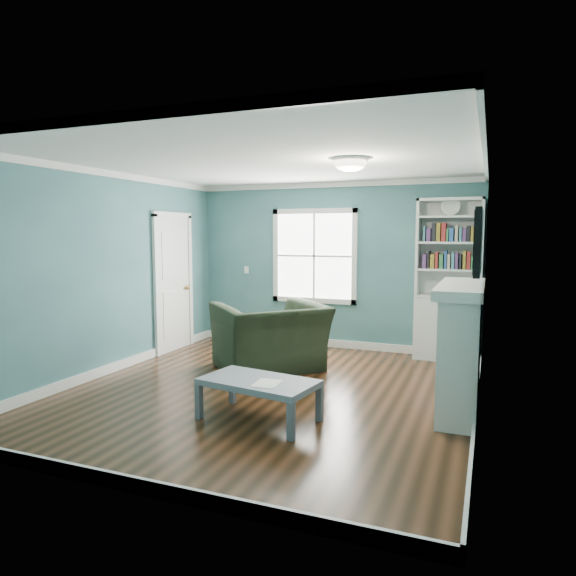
% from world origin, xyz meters
% --- Properties ---
extents(floor, '(5.00, 5.00, 0.00)m').
position_xyz_m(floor, '(0.00, 0.00, 0.00)').
color(floor, black).
rests_on(floor, ground).
extents(room_walls, '(5.00, 5.00, 5.00)m').
position_xyz_m(room_walls, '(0.00, 0.00, 1.58)').
color(room_walls, '#366168').
rests_on(room_walls, ground).
extents(trim, '(4.50, 5.00, 2.60)m').
position_xyz_m(trim, '(0.00, 0.00, 1.24)').
color(trim, white).
rests_on(trim, ground).
extents(window, '(1.40, 0.06, 1.50)m').
position_xyz_m(window, '(-0.30, 2.49, 1.45)').
color(window, white).
rests_on(window, room_walls).
extents(bookshelf, '(0.90, 0.35, 2.31)m').
position_xyz_m(bookshelf, '(1.77, 2.30, 0.92)').
color(bookshelf, silver).
rests_on(bookshelf, ground).
extents(fireplace, '(0.44, 1.58, 1.30)m').
position_xyz_m(fireplace, '(2.08, 0.20, 0.64)').
color(fireplace, black).
rests_on(fireplace, ground).
extents(tv, '(0.06, 1.10, 0.65)m').
position_xyz_m(tv, '(2.20, 0.20, 1.72)').
color(tv, black).
rests_on(tv, fireplace).
extents(door, '(0.12, 0.98, 2.17)m').
position_xyz_m(door, '(-2.22, 1.40, 1.07)').
color(door, silver).
rests_on(door, ground).
extents(ceiling_fixture, '(0.38, 0.38, 0.15)m').
position_xyz_m(ceiling_fixture, '(0.90, 0.10, 2.55)').
color(ceiling_fixture, white).
rests_on(ceiling_fixture, room_walls).
extents(light_switch, '(0.08, 0.01, 0.12)m').
position_xyz_m(light_switch, '(-1.50, 2.48, 1.20)').
color(light_switch, white).
rests_on(light_switch, room_walls).
extents(recliner, '(1.57, 1.58, 1.18)m').
position_xyz_m(recliner, '(-0.37, 0.89, 0.59)').
color(recliner, black).
rests_on(recliner, ground).
extents(coffee_table, '(1.19, 0.77, 0.40)m').
position_xyz_m(coffee_table, '(0.27, -0.87, 0.35)').
color(coffee_table, '#555B66').
rests_on(coffee_table, ground).
extents(paper_sheet, '(0.25, 0.30, 0.00)m').
position_xyz_m(paper_sheet, '(0.40, -0.96, 0.40)').
color(paper_sheet, white).
rests_on(paper_sheet, coffee_table).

